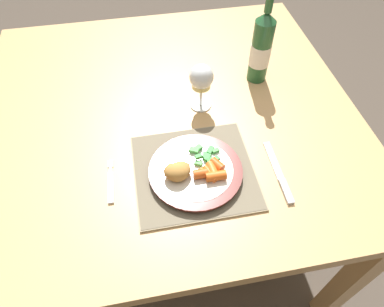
{
  "coord_description": "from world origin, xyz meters",
  "views": [
    {
      "loc": [
        -0.07,
        -0.75,
        1.45
      ],
      "look_at": [
        0.03,
        -0.22,
        0.78
      ],
      "focal_mm": 32.0,
      "sensor_mm": 36.0,
      "label": 1
    }
  ],
  "objects_px": {
    "dining_table": "(169,128)",
    "fork": "(111,184)",
    "wine_glass": "(201,79)",
    "dinner_plate": "(196,171)",
    "table_knife": "(280,177)",
    "bottle": "(261,48)"
  },
  "relations": [
    {
      "from": "dining_table",
      "to": "fork",
      "type": "distance_m",
      "value": 0.32
    },
    {
      "from": "dining_table",
      "to": "wine_glass",
      "type": "height_order",
      "value": "wine_glass"
    },
    {
      "from": "dining_table",
      "to": "dinner_plate",
      "type": "xyz_separation_m",
      "value": [
        0.04,
        -0.26,
        0.11
      ]
    },
    {
      "from": "fork",
      "to": "wine_glass",
      "type": "bearing_deg",
      "value": 40.88
    },
    {
      "from": "table_knife",
      "to": "fork",
      "type": "bearing_deg",
      "value": 172.4
    },
    {
      "from": "dining_table",
      "to": "dinner_plate",
      "type": "bearing_deg",
      "value": -82.21
    },
    {
      "from": "table_knife",
      "to": "wine_glass",
      "type": "relative_size",
      "value": 1.37
    },
    {
      "from": "table_knife",
      "to": "bottle",
      "type": "distance_m",
      "value": 0.41
    },
    {
      "from": "fork",
      "to": "wine_glass",
      "type": "relative_size",
      "value": 0.91
    },
    {
      "from": "dining_table",
      "to": "wine_glass",
      "type": "bearing_deg",
      "value": -5.37
    },
    {
      "from": "fork",
      "to": "bottle",
      "type": "distance_m",
      "value": 0.59
    },
    {
      "from": "wine_glass",
      "to": "bottle",
      "type": "distance_m",
      "value": 0.22
    },
    {
      "from": "dinner_plate",
      "to": "bottle",
      "type": "distance_m",
      "value": 0.45
    },
    {
      "from": "dinner_plate",
      "to": "table_knife",
      "type": "xyz_separation_m",
      "value": [
        0.21,
        -0.05,
        -0.01
      ]
    },
    {
      "from": "dining_table",
      "to": "dinner_plate",
      "type": "height_order",
      "value": "dinner_plate"
    },
    {
      "from": "dining_table",
      "to": "bottle",
      "type": "xyz_separation_m",
      "value": [
        0.3,
        0.09,
        0.2
      ]
    },
    {
      "from": "dining_table",
      "to": "table_knife",
      "type": "relative_size",
      "value": 5.65
    },
    {
      "from": "table_knife",
      "to": "wine_glass",
      "type": "bearing_deg",
      "value": 116.07
    },
    {
      "from": "dining_table",
      "to": "bottle",
      "type": "relative_size",
      "value": 3.91
    },
    {
      "from": "dinner_plate",
      "to": "dining_table",
      "type": "bearing_deg",
      "value": 97.79
    },
    {
      "from": "wine_glass",
      "to": "bottle",
      "type": "xyz_separation_m",
      "value": [
        0.2,
        0.09,
        0.01
      ]
    },
    {
      "from": "dining_table",
      "to": "bottle",
      "type": "height_order",
      "value": "bottle"
    }
  ]
}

